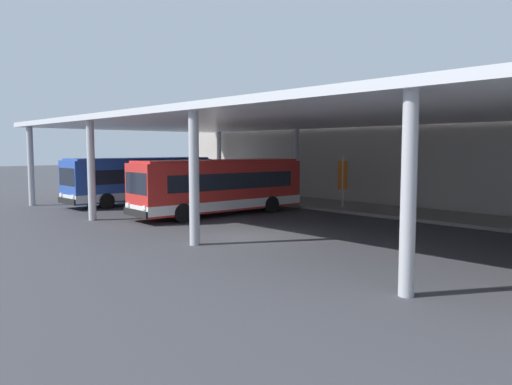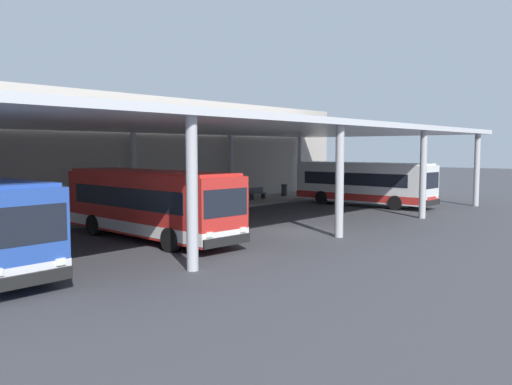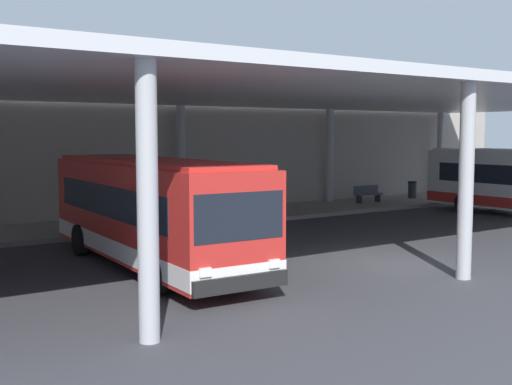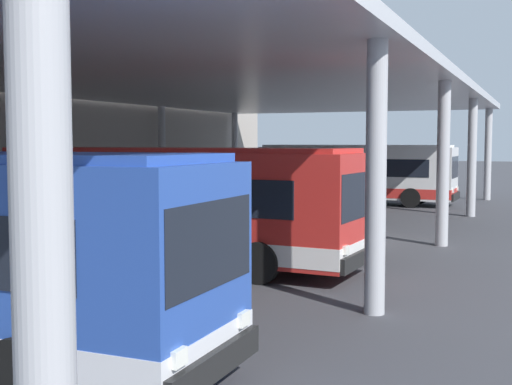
# 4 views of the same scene
# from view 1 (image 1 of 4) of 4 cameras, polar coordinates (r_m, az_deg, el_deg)

# --- Properties ---
(ground_plane) EXTENTS (200.00, 200.00, 0.00)m
(ground_plane) POSITION_cam_1_polar(r_m,az_deg,el_deg) (21.23, -1.60, -5.20)
(ground_plane) COLOR #3D3D42
(platform_kerb) EXTENTS (42.00, 4.50, 0.18)m
(platform_kerb) POSITION_cam_1_polar(r_m,az_deg,el_deg) (30.19, 15.43, -2.14)
(platform_kerb) COLOR gray
(platform_kerb) RESTS_ON ground
(station_building_facade) EXTENTS (48.00, 1.60, 7.88)m
(station_building_facade) POSITION_cam_1_polar(r_m,az_deg,el_deg) (32.78, 18.59, 5.09)
(station_building_facade) COLOR #ADA399
(station_building_facade) RESTS_ON ground
(canopy_shelter) EXTENTS (40.00, 17.00, 5.55)m
(canopy_shelter) POSITION_cam_1_polar(r_m,az_deg,el_deg) (24.90, 8.04, 8.49)
(canopy_shelter) COLOR silver
(canopy_shelter) RESTS_ON ground
(bus_nearest_bay) EXTENTS (2.81, 10.56, 3.17)m
(bus_nearest_bay) POSITION_cam_1_polar(r_m,az_deg,el_deg) (34.95, -13.15, 1.45)
(bus_nearest_bay) COLOR #284CA8
(bus_nearest_bay) RESTS_ON ground
(bus_second_bay) EXTENTS (3.08, 10.64, 3.17)m
(bus_second_bay) POSITION_cam_1_polar(r_m,az_deg,el_deg) (28.18, -4.21, 0.73)
(bus_second_bay) COLOR red
(bus_second_bay) RESTS_ON ground
(banner_sign) EXTENTS (0.70, 0.12, 3.20)m
(banner_sign) POSITION_cam_1_polar(r_m,az_deg,el_deg) (31.04, 10.02, 1.67)
(banner_sign) COLOR #B2B2B7
(banner_sign) RESTS_ON platform_kerb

